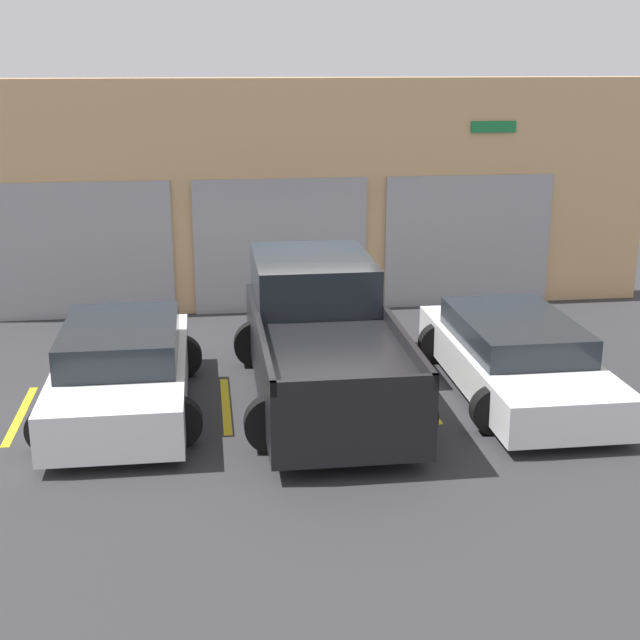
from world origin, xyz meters
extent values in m
plane|color=#2D2D30|center=(0.00, 0.00, 0.00)|extent=(28.00, 28.00, 0.00)
cube|color=tan|center=(0.00, 3.30, 2.26)|extent=(14.57, 0.60, 4.52)
cube|color=#939399|center=(-3.99, 2.96, 1.32)|extent=(3.39, 0.08, 2.65)
cube|color=#939399|center=(-0.20, 2.96, 1.32)|extent=(3.39, 0.08, 2.65)
cube|color=#939399|center=(3.59, 2.96, 1.32)|extent=(3.39, 0.08, 2.65)
cube|color=#197238|center=(4.01, 2.97, 3.58)|extent=(0.90, 0.03, 0.22)
cube|color=black|center=(0.00, -1.95, 0.68)|extent=(2.00, 5.36, 0.93)
cube|color=#1E2328|center=(0.00, -0.47, 1.51)|extent=(1.84, 2.41, 0.73)
cube|color=black|center=(-0.96, -3.15, 1.24)|extent=(0.08, 2.95, 0.18)
cube|color=black|center=(0.96, -3.15, 1.24)|extent=(0.08, 2.95, 0.18)
cube|color=black|center=(0.00, -4.59, 1.24)|extent=(2.00, 0.08, 0.18)
cylinder|color=black|center=(-0.89, -0.28, 0.38)|extent=(0.77, 0.22, 0.77)
cylinder|color=black|center=(0.89, -0.28, 0.38)|extent=(0.77, 0.22, 0.77)
cylinder|color=black|center=(-0.89, -3.61, 0.38)|extent=(0.77, 0.22, 0.77)
cylinder|color=black|center=(0.89, -3.61, 0.38)|extent=(0.77, 0.22, 0.77)
cube|color=white|center=(2.92, -1.95, 0.44)|extent=(1.82, 4.74, 0.57)
cube|color=#1E2328|center=(2.92, -1.83, 0.93)|extent=(1.60, 2.61, 0.42)
cylinder|color=black|center=(2.12, -0.48, 0.33)|extent=(0.66, 0.22, 0.66)
cylinder|color=black|center=(3.72, -0.48, 0.33)|extent=(0.66, 0.22, 0.66)
cylinder|color=black|center=(2.12, -3.41, 0.33)|extent=(0.66, 0.22, 0.66)
cylinder|color=black|center=(3.72, -3.41, 0.33)|extent=(0.66, 0.22, 0.66)
cube|color=white|center=(-2.92, -1.95, 0.47)|extent=(1.81, 4.28, 0.65)
cube|color=#1E2328|center=(-2.92, -1.84, 1.03)|extent=(1.60, 2.35, 0.47)
cylinder|color=black|center=(-3.71, -0.62, 0.33)|extent=(0.66, 0.22, 0.66)
cylinder|color=black|center=(-2.12, -0.62, 0.33)|extent=(0.66, 0.22, 0.66)
cylinder|color=black|center=(-3.71, -3.27, 0.33)|extent=(0.66, 0.22, 0.66)
cylinder|color=black|center=(-2.12, -3.27, 0.33)|extent=(0.66, 0.22, 0.66)
cube|color=gold|center=(-4.38, -1.95, 0.00)|extent=(0.12, 2.20, 0.01)
cube|color=gold|center=(-1.46, -1.95, 0.00)|extent=(0.12, 2.20, 0.01)
cube|color=gold|center=(1.46, -1.95, 0.00)|extent=(0.12, 2.20, 0.01)
cube|color=gold|center=(4.38, -1.95, 0.00)|extent=(0.12, 2.20, 0.01)
camera|label=1|loc=(-1.67, -14.17, 4.92)|focal=50.00mm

